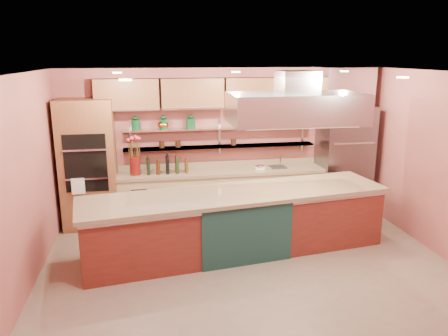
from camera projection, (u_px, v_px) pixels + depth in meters
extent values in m
cube|color=gray|center=(251.00, 271.00, 6.33)|extent=(6.00, 5.00, 0.02)
cube|color=black|center=(254.00, 73.00, 5.63)|extent=(6.00, 5.00, 0.02)
cube|color=#A6534E|center=(222.00, 142.00, 8.36)|extent=(6.00, 0.04, 2.80)
cube|color=#A6534E|center=(324.00, 258.00, 3.59)|extent=(6.00, 0.04, 2.80)
cube|color=#A6534E|center=(20.00, 189.00, 5.47)|extent=(0.04, 5.00, 2.80)
cube|color=brown|center=(88.00, 164.00, 7.71)|extent=(0.95, 0.64, 2.30)
cube|color=slate|center=(344.00, 160.00, 8.50)|extent=(0.95, 0.72, 2.10)
cube|color=tan|center=(222.00, 194.00, 8.30)|extent=(3.84, 0.64, 0.93)
cube|color=silver|center=(220.00, 146.00, 8.24)|extent=(3.60, 0.26, 0.03)
cube|color=silver|center=(220.00, 128.00, 8.15)|extent=(3.60, 0.26, 0.03)
cube|color=brown|center=(223.00, 93.00, 7.95)|extent=(4.60, 0.36, 0.55)
cube|color=silver|center=(296.00, 108.00, 6.54)|extent=(2.00, 1.00, 0.45)
cube|color=#FFE5A5|center=(251.00, 75.00, 5.82)|extent=(4.00, 2.80, 0.02)
cube|color=maroon|center=(236.00, 222.00, 6.83)|extent=(4.77, 1.66, 0.98)
cylinder|color=#62110E|center=(135.00, 166.00, 7.83)|extent=(0.24, 0.24, 0.33)
cube|color=black|center=(168.00, 166.00, 7.93)|extent=(0.84, 0.50, 0.26)
cube|color=white|center=(260.00, 167.00, 8.24)|extent=(0.18, 0.15, 0.10)
cylinder|color=silver|center=(281.00, 161.00, 8.40)|extent=(0.04, 0.04, 0.22)
ellipsoid|color=#BE752B|center=(163.00, 125.00, 7.95)|extent=(0.21, 0.21, 0.15)
cylinder|color=#0E421F|center=(190.00, 124.00, 8.03)|extent=(0.15, 0.15, 0.17)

